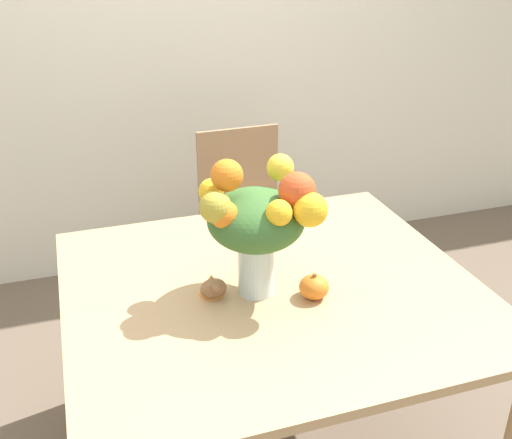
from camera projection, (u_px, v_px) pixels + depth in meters
The scene contains 6 objects.
wall_back at pixel (166, 15), 2.96m from camera, with size 8.00×0.06×2.70m.
dining_table at pixel (271, 308), 1.90m from camera, with size 1.26×1.14×0.73m.
flower_vase at pixel (258, 220), 1.72m from camera, with size 0.34×0.30×0.43m.
pumpkin at pixel (314, 287), 1.79m from camera, with size 0.09×0.09×0.08m.
turkey_figurine at pixel (212, 286), 1.80m from camera, with size 0.08×0.11×0.07m.
dining_chair_near_window at pixel (247, 221), 2.85m from camera, with size 0.43×0.43×0.90m.
Camera 1 is at (-0.54, -1.49, 1.73)m, focal length 42.00 mm.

